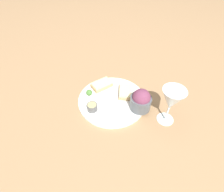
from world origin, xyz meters
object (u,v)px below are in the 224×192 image
object	(u,v)px
cheese_toast_far	(125,92)
wine_glass	(172,100)
sauce_ramekin	(92,107)
cheese_toast_near	(102,85)
salad_bowl	(141,100)

from	to	relation	value
cheese_toast_far	wine_glass	size ratio (longest dim) A/B	0.64
sauce_ramekin	cheese_toast_near	bearing A→B (deg)	-158.03
sauce_ramekin	wine_glass	distance (m)	0.33
cheese_toast_near	wine_glass	distance (m)	0.35
sauce_ramekin	cheese_toast_near	world-z (taller)	sauce_ramekin
salad_bowl	cheese_toast_far	world-z (taller)	salad_bowl
salad_bowl	wine_glass	size ratio (longest dim) A/B	0.59
cheese_toast_far	wine_glass	distance (m)	0.23
salad_bowl	cheese_toast_near	world-z (taller)	salad_bowl
salad_bowl	cheese_toast_far	bearing A→B (deg)	-109.67
sauce_ramekin	wine_glass	world-z (taller)	wine_glass
salad_bowl	cheese_toast_near	size ratio (longest dim) A/B	0.89
cheese_toast_near	wine_glass	xyz separation A→B (m)	(-0.00, 0.34, 0.09)
salad_bowl	cheese_toast_far	xyz separation A→B (m)	(-0.04, -0.10, -0.03)
sauce_ramekin	cheese_toast_far	xyz separation A→B (m)	(-0.16, 0.06, -0.00)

